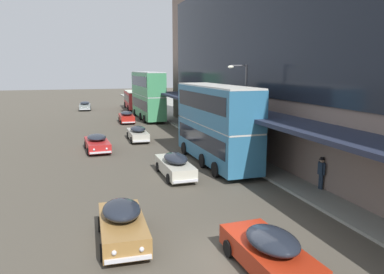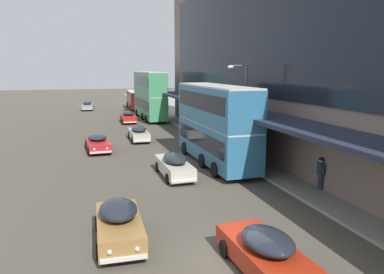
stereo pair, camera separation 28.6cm
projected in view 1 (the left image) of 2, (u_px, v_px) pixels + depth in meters
The scene contains 13 objects.
ground at pixel (232, 257), 14.01m from camera, with size 240.00×240.00×0.00m, color #4E483D.
transit_bus_kerbside_front at pixel (148, 94), 51.40m from camera, with size 2.84×11.56×6.48m.
transit_bus_kerbside_rear at pixel (215, 122), 27.15m from camera, with size 2.94×10.64×5.77m.
transit_bus_kerbside_far at pixel (134, 99), 64.23m from camera, with size 2.98×9.27×3.10m.
sedan_trailing_mid at pixel (85, 106), 63.11m from camera, with size 2.05×4.90×1.46m.
sedan_far_back at pixel (122, 223), 15.09m from camera, with size 1.98×4.46×1.64m.
sedan_lead_near at pixel (127, 117), 48.21m from camera, with size 1.91×4.54×1.54m.
sedan_second_mid at pixel (269, 251), 12.89m from camera, with size 2.09×4.59×1.54m.
sedan_lead_mid at pixel (175, 165), 24.27m from camera, with size 1.80×4.99×1.56m.
sedan_second_near at pixel (97, 143), 31.82m from camera, with size 2.10×4.83×1.41m.
sedan_oncoming_front at pixel (138, 133), 36.40m from camera, with size 1.79×4.80×1.46m.
pedestrian_at_kerb at pixel (321, 171), 21.24m from camera, with size 0.33×0.62×1.86m.
street_lamp at pixel (243, 106), 26.78m from camera, with size 1.50×0.28×7.09m.
Camera 1 is at (-5.26, -11.94, 6.95)m, focal length 35.00 mm.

